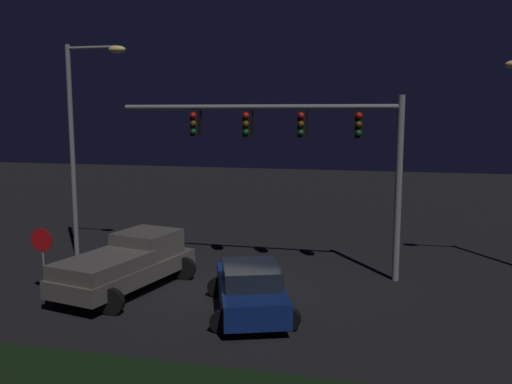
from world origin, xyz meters
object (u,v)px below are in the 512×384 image
object	(u,v)px
car_sedan	(251,289)
traffic_signal_gantry	(303,137)
street_lamp_left	(82,126)
stop_sign	(42,248)
pickup_truck	(129,261)

from	to	relation	value
car_sedan	traffic_signal_gantry	size ratio (longest dim) A/B	0.46
street_lamp_left	stop_sign	xyz separation A→B (m)	(1.25, -4.83, -3.79)
street_lamp_left	traffic_signal_gantry	bearing A→B (deg)	-3.25
street_lamp_left	stop_sign	bearing A→B (deg)	-75.47
street_lamp_left	stop_sign	world-z (taller)	street_lamp_left
pickup_truck	stop_sign	xyz separation A→B (m)	(-2.43, -1.18, 0.56)
traffic_signal_gantry	pickup_truck	bearing A→B (deg)	-149.60
car_sedan	stop_sign	world-z (taller)	stop_sign
traffic_signal_gantry	street_lamp_left	world-z (taller)	street_lamp_left
traffic_signal_gantry	stop_sign	size ratio (longest dim) A/B	4.63
street_lamp_left	stop_sign	size ratio (longest dim) A/B	3.84
street_lamp_left	pickup_truck	bearing A→B (deg)	-44.73
pickup_truck	car_sedan	distance (m)	4.65
pickup_truck	stop_sign	distance (m)	2.76
pickup_truck	traffic_signal_gantry	size ratio (longest dim) A/B	0.55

